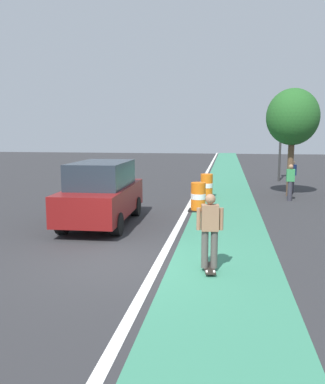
% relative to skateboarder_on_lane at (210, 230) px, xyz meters
% --- Properties ---
extents(ground_plane, '(100.00, 100.00, 0.00)m').
position_rel_skateboarder_on_lane_xyz_m(ground_plane, '(-2.06, 0.29, -0.91)').
color(ground_plane, '#2D2D30').
extents(bike_lane_strip, '(2.50, 80.00, 0.01)m').
position_rel_skateboarder_on_lane_xyz_m(bike_lane_strip, '(0.34, 12.29, -0.91)').
color(bike_lane_strip, '#387F60').
rests_on(bike_lane_strip, ground).
extents(lane_divider_stripe, '(0.20, 80.00, 0.01)m').
position_rel_skateboarder_on_lane_xyz_m(lane_divider_stripe, '(-1.16, 12.29, -0.91)').
color(lane_divider_stripe, silver).
rests_on(lane_divider_stripe, ground).
extents(skateboarder_on_lane, '(0.57, 0.82, 1.69)m').
position_rel_skateboarder_on_lane_xyz_m(skateboarder_on_lane, '(0.00, 0.00, 0.00)').
color(skateboarder_on_lane, black).
rests_on(skateboarder_on_lane, ground).
extents(parked_suv_nearest, '(2.04, 4.66, 2.04)m').
position_rel_skateboarder_on_lane_xyz_m(parked_suv_nearest, '(-3.66, 3.96, 0.12)').
color(parked_suv_nearest, maroon).
rests_on(parked_suv_nearest, ground).
extents(traffic_barrel_front, '(0.73, 0.73, 1.09)m').
position_rel_skateboarder_on_lane_xyz_m(traffic_barrel_front, '(-0.73, 6.69, -0.38)').
color(traffic_barrel_front, orange).
rests_on(traffic_barrel_front, ground).
extents(traffic_barrel_mid, '(0.73, 0.73, 1.09)m').
position_rel_skateboarder_on_lane_xyz_m(traffic_barrel_mid, '(-0.58, 9.96, -0.38)').
color(traffic_barrel_mid, orange).
rests_on(traffic_barrel_mid, ground).
extents(traffic_light_corner, '(0.41, 0.32, 5.10)m').
position_rel_skateboarder_on_lane_xyz_m(traffic_light_corner, '(3.54, 16.99, 2.59)').
color(traffic_light_corner, '#2D2D2D').
rests_on(traffic_light_corner, ground).
extents(pedestrian_crossing, '(0.34, 0.20, 1.61)m').
position_rel_skateboarder_on_lane_xyz_m(pedestrian_crossing, '(3.59, 12.23, -0.05)').
color(pedestrian_crossing, '#33333D').
rests_on(pedestrian_crossing, ground).
extents(pedestrian_waiting, '(0.34, 0.20, 1.61)m').
position_rel_skateboarder_on_lane_xyz_m(pedestrian_waiting, '(3.09, 9.61, -0.05)').
color(pedestrian_waiting, '#33333D').
rests_on(pedestrian_waiting, ground).
extents(street_tree_sidewalk, '(2.40, 2.40, 5.00)m').
position_rel_skateboarder_on_lane_xyz_m(street_tree_sidewalk, '(3.27, 11.00, 2.76)').
color(street_tree_sidewalk, brown).
rests_on(street_tree_sidewalk, ground).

